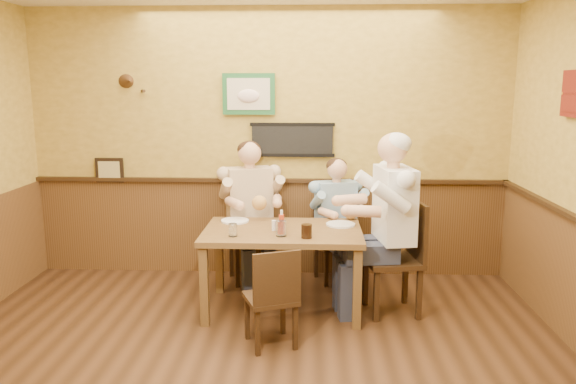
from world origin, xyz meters
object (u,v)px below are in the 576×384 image
at_px(diner_blue_polo, 335,227).
at_px(salt_shaker, 274,225).
at_px(water_glass_mid, 281,228).
at_px(pepper_shaker, 279,226).
at_px(hot_sauce_bottle, 282,223).
at_px(diner_tan_shirt, 250,219).
at_px(dining_table, 283,239).
at_px(chair_back_right, 335,243).
at_px(diner_white_elder, 393,234).
at_px(water_glass_left, 233,230).
at_px(chair_back_left, 250,237).
at_px(cola_tumbler, 307,231).
at_px(chair_near_side, 271,296).
at_px(chair_right_end, 392,258).

relative_size(diner_blue_polo, salt_shaker, 12.51).
relative_size(water_glass_mid, pepper_shaker, 1.46).
height_order(water_glass_mid, hot_sauce_bottle, hot_sauce_bottle).
bearing_deg(diner_tan_shirt, dining_table, -81.81).
height_order(dining_table, hot_sauce_bottle, hot_sauce_bottle).
relative_size(chair_back_right, hot_sauce_bottle, 4.41).
bearing_deg(diner_white_elder, water_glass_left, -89.97).
xyz_separation_m(chair_back_right, water_glass_left, (-0.91, -1.03, 0.40)).
relative_size(chair_back_left, diner_blue_polo, 0.79).
xyz_separation_m(dining_table, salt_shaker, (-0.08, -0.04, 0.14)).
bearing_deg(chair_back_left, diner_blue_polo, -16.72).
bearing_deg(cola_tumbler, diner_blue_polo, 74.80).
distance_m(chair_near_side, pepper_shaker, 0.75).
xyz_separation_m(water_glass_mid, hot_sauce_bottle, (-0.00, 0.10, 0.03)).
xyz_separation_m(chair_back_left, cola_tumbler, (0.59, -1.03, 0.35)).
distance_m(diner_white_elder, cola_tumbler, 0.81).
bearing_deg(chair_right_end, diner_white_elder, 0.00).
distance_m(chair_near_side, water_glass_mid, 0.64).
bearing_deg(cola_tumbler, diner_tan_shirt, 120.00).
height_order(diner_white_elder, water_glass_mid, diner_white_elder).
bearing_deg(salt_shaker, cola_tumbler, -38.23).
height_order(diner_blue_polo, cola_tumbler, diner_blue_polo).
bearing_deg(hot_sauce_bottle, salt_shaker, 132.93).
bearing_deg(pepper_shaker, chair_back_right, 58.04).
bearing_deg(dining_table, diner_blue_polo, 57.34).
bearing_deg(chair_back_right, salt_shaker, -144.32).
height_order(chair_back_right, chair_near_side, chair_back_right).
bearing_deg(diner_white_elder, chair_near_side, -65.51).
relative_size(dining_table, chair_back_right, 1.73).
bearing_deg(chair_near_side, pepper_shaker, -114.06).
bearing_deg(chair_back_left, chair_near_side, -96.00).
distance_m(water_glass_mid, hot_sauce_bottle, 0.10).
bearing_deg(pepper_shaker, chair_near_side, -92.72).
bearing_deg(water_glass_left, diner_white_elder, 9.09).
relative_size(chair_back_right, diner_tan_shirt, 0.62).
bearing_deg(dining_table, chair_back_left, 116.51).
height_order(chair_right_end, pepper_shaker, chair_right_end).
height_order(chair_right_end, diner_tan_shirt, diner_tan_shirt).
relative_size(chair_back_right, chair_near_side, 1.00).
relative_size(dining_table, water_glass_mid, 10.51).
relative_size(chair_near_side, water_glass_mid, 6.05).
distance_m(diner_tan_shirt, cola_tumbler, 1.20).
height_order(chair_right_end, diner_white_elder, diner_white_elder).
bearing_deg(diner_white_elder, diner_tan_shirt, -128.96).
bearing_deg(water_glass_mid, diner_white_elder, 11.48).
bearing_deg(diner_tan_shirt, hot_sauce_bottle, -85.18).
height_order(dining_table, diner_tan_shirt, diner_tan_shirt).
relative_size(chair_back_right, diner_white_elder, 0.56).
bearing_deg(salt_shaker, diner_white_elder, 1.06).
bearing_deg(chair_back_left, cola_tumbler, -78.33).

